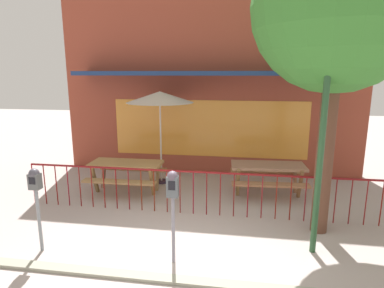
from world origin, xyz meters
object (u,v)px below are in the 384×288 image
Objects in this scene: picnic_table_left at (126,168)px; picnic_table_right at (268,171)px; street_tree at (338,8)px; patio_umbrella at (160,98)px; street_lamp at (326,92)px; parking_meter_near at (173,193)px; parking_meter_far at (36,188)px.

picnic_table_right is at bearing 5.77° from picnic_table_left.
picnic_table_left is at bearing -174.23° from picnic_table_right.
picnic_table_left is 5.78m from street_tree.
picnic_table_left is 2.05m from patio_umbrella.
picnic_table_left is at bearing 151.14° from street_lamp.
street_lamp is (2.28, 0.66, 1.52)m from parking_meter_near.
street_tree is (2.55, 1.47, 2.87)m from parking_meter_near.
parking_meter_near reaches higher than picnic_table_right.
picnic_table_left is at bearing 81.20° from parking_meter_far.
street_tree reaches higher than patio_umbrella.
patio_umbrella is at bearing 72.99° from parking_meter_far.
patio_umbrella is at bearing 107.01° from parking_meter_near.
street_lamp is (-0.27, -0.80, -1.36)m from street_tree.
picnic_table_left is 0.33× the size of street_tree.
parking_meter_near is at bearing -150.08° from street_tree.
patio_umbrella is 0.45× the size of street_tree.
picnic_table_right is at bearing 62.86° from parking_meter_near.
street_lamp reaches higher than parking_meter_far.
picnic_table_right is at bearing -9.33° from patio_umbrella.
picnic_table_left is 0.72× the size of patio_umbrella.
picnic_table_left is at bearing 161.48° from street_tree.
parking_meter_near is at bearing -57.80° from picnic_table_left.
picnic_table_right is 3.36m from patio_umbrella.
picnic_table_right is 1.28× the size of parking_meter_far.
parking_meter_near is (-1.69, -3.30, 0.57)m from picnic_table_right.
patio_umbrella is 4.11m from parking_meter_near.
picnic_table_left is at bearing 122.20° from parking_meter_near.
patio_umbrella is 1.72× the size of parking_meter_far.
parking_meter_near is (1.85, -2.94, 0.57)m from picnic_table_left.
picnic_table_left is 0.97× the size of picnic_table_right.
parking_meter_near is 0.28× the size of street_tree.
street_lamp reaches higher than picnic_table_right.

